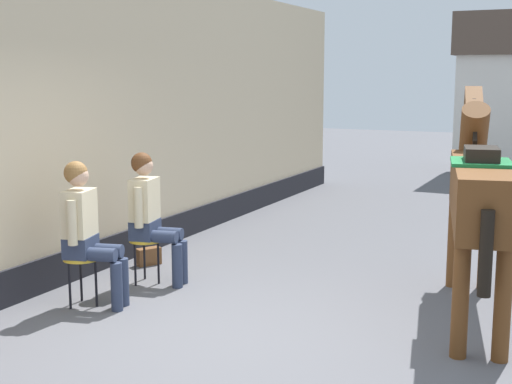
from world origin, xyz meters
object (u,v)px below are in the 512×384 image
object	(u,v)px
seated_visitor_near	(86,226)
saddled_horse_center	(478,190)
seated_visitor_far	(150,211)
satchel_bag	(149,256)

from	to	relation	value
seated_visitor_near	saddled_horse_center	size ratio (longest dim) A/B	0.47
seated_visitor_near	saddled_horse_center	distance (m)	3.61
seated_visitor_far	satchel_bag	world-z (taller)	seated_visitor_far
saddled_horse_center	satchel_bag	size ratio (longest dim) A/B	10.58
seated_visitor_near	satchel_bag	bearing A→B (deg)	102.49
satchel_bag	saddled_horse_center	bearing A→B (deg)	117.65
seated_visitor_far	satchel_bag	distance (m)	1.01
seated_visitor_near	seated_visitor_far	world-z (taller)	same
seated_visitor_far	satchel_bag	xyz separation A→B (m)	(-0.45, 0.60, -0.68)
seated_visitor_near	seated_visitor_far	size ratio (longest dim) A/B	1.00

